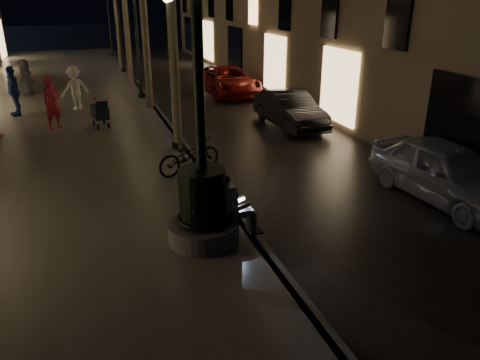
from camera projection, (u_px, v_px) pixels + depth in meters
name	position (u px, v px, depth m)	size (l,w,h in m)	color
ground	(152.00, 106.00, 21.07)	(120.00, 120.00, 0.00)	black
cobble_lane	(216.00, 101.00, 21.96)	(6.00, 45.00, 0.02)	black
promenade	(57.00, 111.00, 19.83)	(8.00, 45.00, 0.20)	#67635B
curb_strip	(152.00, 104.00, 21.03)	(0.25, 45.00, 0.20)	#59595B
fountain_lamppost	(202.00, 193.00, 8.91)	(1.40, 1.40, 5.21)	#59595B
seated_man_laptop	(233.00, 204.00, 9.21)	(0.95, 0.32, 1.33)	gray
lamp_curb_a	(172.00, 49.00, 13.62)	(0.36, 0.36, 4.81)	black
lamp_curb_b	(136.00, 29.00, 20.64)	(0.36, 0.36, 4.81)	black
lamp_curb_c	(119.00, 20.00, 27.66)	(0.36, 0.36, 4.81)	black
lamp_curb_d	(109.00, 14.00, 34.68)	(0.36, 0.36, 4.81)	black
stroller	(100.00, 112.00, 16.80)	(0.61, 1.12, 1.13)	black
car_front	(446.00, 172.00, 11.33)	(1.72, 4.27, 1.45)	#B1B4B9
car_second	(290.00, 109.00, 17.65)	(1.40, 4.01, 1.32)	black
car_third	(227.00, 81.00, 23.22)	(2.26, 4.90, 1.36)	maroon
pedestrian_red	(52.00, 103.00, 16.54)	(0.68, 0.45, 1.87)	#C22642
pedestrian_white	(75.00, 88.00, 19.37)	(1.15, 0.66, 1.77)	white
pedestrian_blue	(13.00, 91.00, 18.30)	(1.14, 0.47, 1.94)	navy
pedestrian_dark	(25.00, 77.00, 22.04)	(0.82, 0.53, 1.67)	#313135
bicycle	(189.00, 155.00, 12.58)	(0.65, 1.87, 0.98)	black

